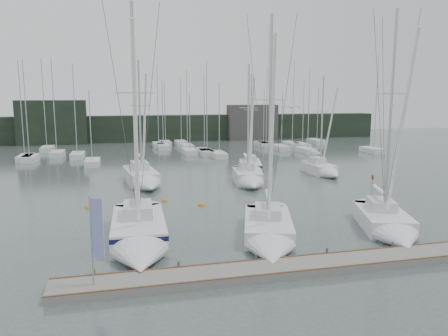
# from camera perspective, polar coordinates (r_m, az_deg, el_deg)

# --- Properties ---
(ground) EXTENTS (160.00, 160.00, 0.00)m
(ground) POSITION_cam_1_polar(r_m,az_deg,el_deg) (27.35, 5.56, -9.29)
(ground) COLOR #42504D
(ground) RESTS_ON ground
(dock) EXTENTS (24.00, 2.00, 0.40)m
(dock) POSITION_cam_1_polar(r_m,az_deg,el_deg) (22.92, 9.82, -12.62)
(dock) COLOR slate
(dock) RESTS_ON ground
(far_treeline) EXTENTS (90.00, 4.00, 5.00)m
(far_treeline) POSITION_cam_1_polar(r_m,az_deg,el_deg) (87.07, -8.12, 5.18)
(far_treeline) COLOR black
(far_treeline) RESTS_ON ground
(far_building_left) EXTENTS (12.00, 3.00, 8.00)m
(far_building_left) POSITION_cam_1_polar(r_m,az_deg,el_deg) (85.29, -21.55, 5.55)
(far_building_left) COLOR black
(far_building_left) RESTS_ON ground
(far_building_right) EXTENTS (10.00, 3.00, 7.00)m
(far_building_right) POSITION_cam_1_polar(r_m,az_deg,el_deg) (88.69, 3.71, 5.98)
(far_building_right) COLOR #43403D
(far_building_right) RESTS_ON ground
(mast_forest) EXTENTS (59.55, 25.01, 14.87)m
(mast_forest) POSITION_cam_1_polar(r_m,az_deg,el_deg) (68.96, -4.60, 2.48)
(mast_forest) COLOR silver
(mast_forest) RESTS_ON ground
(sailboat_near_left) EXTENTS (3.55, 10.78, 15.08)m
(sailboat_near_left) POSITION_cam_1_polar(r_m,az_deg,el_deg) (25.93, -11.03, -8.97)
(sailboat_near_left) COLOR silver
(sailboat_near_left) RESTS_ON ground
(sailboat_near_center) EXTENTS (5.53, 9.70, 14.50)m
(sailboat_near_center) POSITION_cam_1_polar(r_m,az_deg,el_deg) (26.26, 5.93, -8.92)
(sailboat_near_center) COLOR silver
(sailboat_near_center) RESTS_ON ground
(sailboat_near_right) EXTENTS (5.33, 8.78, 15.05)m
(sailboat_near_right) POSITION_cam_1_polar(r_m,az_deg,el_deg) (29.77, 20.87, -7.22)
(sailboat_near_right) COLOR silver
(sailboat_near_right) RESTS_ON ground
(sailboat_mid_b) EXTENTS (3.76, 9.21, 13.04)m
(sailboat_mid_b) POSITION_cam_1_polar(r_m,az_deg,el_deg) (43.46, -10.41, -1.52)
(sailboat_mid_b) COLOR silver
(sailboat_mid_b) RESTS_ON ground
(sailboat_mid_c) EXTENTS (3.71, 7.76, 12.60)m
(sailboat_mid_c) POSITION_cam_1_polar(r_m,az_deg,el_deg) (43.23, 3.32, -1.45)
(sailboat_mid_c) COLOR silver
(sailboat_mid_c) RESTS_ON ground
(sailboat_mid_d) EXTENTS (4.25, 8.15, 11.97)m
(sailboat_mid_d) POSITION_cam_1_polar(r_m,az_deg,el_deg) (50.12, 3.55, -0.03)
(sailboat_mid_d) COLOR silver
(sailboat_mid_d) RESTS_ON ground
(sailboat_mid_e) EXTENTS (2.36, 6.81, 11.77)m
(sailboat_mid_e) POSITION_cam_1_polar(r_m,az_deg,el_deg) (49.79, 12.95, -0.32)
(sailboat_mid_e) COLOR silver
(sailboat_mid_e) RESTS_ON ground
(buoy_a) EXTENTS (0.47, 0.47, 0.47)m
(buoy_a) POSITION_cam_1_polar(r_m,az_deg,el_deg) (37.09, -7.78, -4.32)
(buoy_a) COLOR orange
(buoy_a) RESTS_ON ground
(buoy_b) EXTENTS (0.48, 0.48, 0.48)m
(buoy_b) POSITION_cam_1_polar(r_m,az_deg,el_deg) (41.87, 3.85, -2.68)
(buoy_b) COLOR orange
(buoy_b) RESTS_ON ground
(buoy_c) EXTENTS (0.52, 0.52, 0.52)m
(buoy_c) POSITION_cam_1_polar(r_m,az_deg,el_deg) (36.20, -17.35, -5.01)
(buoy_c) COLOR orange
(buoy_c) RESTS_ON ground
(dock_banner) EXTENTS (0.58, 0.28, 4.08)m
(dock_banner) POSITION_cam_1_polar(r_m,az_deg,el_deg) (20.09, -16.46, -8.16)
(dock_banner) COLOR #A7AAB0
(dock_banner) RESTS_ON dock
(seagull) EXTENTS (0.95, 0.42, 0.19)m
(seagull) POSITION_cam_1_polar(r_m,az_deg,el_deg) (24.48, 8.73, 7.91)
(seagull) COLOR silver
(seagull) RESTS_ON ground
(buoy_d) EXTENTS (0.51, 0.51, 0.51)m
(buoy_d) POSITION_cam_1_polar(r_m,az_deg,el_deg) (35.46, -2.95, -4.89)
(buoy_d) COLOR orange
(buoy_d) RESTS_ON ground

